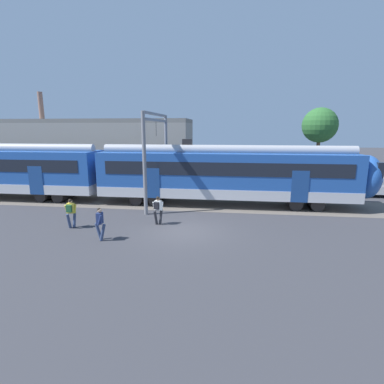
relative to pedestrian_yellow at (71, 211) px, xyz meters
The scene contains 9 objects.
ground_plane 6.44m from the pedestrian_yellow, ahead, with size 160.00×160.00×0.00m, color #38383D.
track_bed 7.00m from the pedestrian_yellow, 112.90° to the left, with size 80.00×4.40×0.01m, color #605951.
pedestrian_yellow is the anchor object (origin of this frame).
pedestrian_navy 2.89m from the pedestrian_yellow, 33.30° to the right, with size 0.64×0.53×1.67m.
pedestrian_white 4.81m from the pedestrian_yellow, 14.92° to the left, with size 0.62×0.61×1.67m.
parked_car_silver 23.23m from the pedestrian_yellow, 27.58° to the left, with size 4.04×1.83×1.54m.
catenary_gantry 7.95m from the pedestrian_yellow, 62.21° to the left, with size 0.24×6.64×6.53m.
background_building 16.15m from the pedestrian_yellow, 109.12° to the left, with size 19.59×5.00×9.20m.
street_tree_right 22.61m from the pedestrian_yellow, 40.68° to the left, with size 3.18×3.18×7.36m.
Camera 1 is at (2.38, -15.24, 5.44)m, focal length 28.00 mm.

